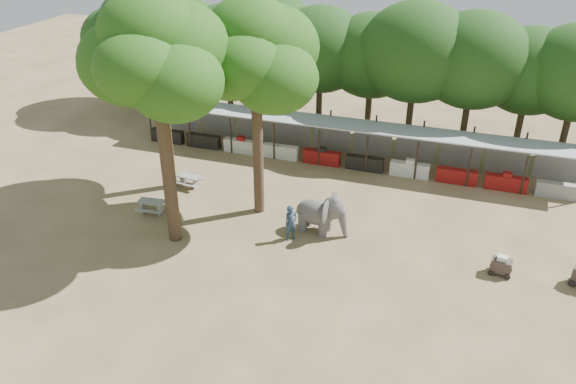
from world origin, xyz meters
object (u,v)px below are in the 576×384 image
(yard_tree_left, at_px, (156,48))
(elephant, at_px, (321,213))
(yard_tree_back, at_px, (254,55))
(cart_front, at_px, (501,265))
(picnic_table_far, at_px, (190,179))
(yard_tree_center, at_px, (155,56))
(picnic_table_near, at_px, (152,205))
(handler, at_px, (291,223))

(yard_tree_left, relative_size, elephant, 3.81)
(yard_tree_back, height_order, cart_front, yard_tree_back)
(yard_tree_back, bearing_deg, elephant, -16.78)
(picnic_table_far, bearing_deg, yard_tree_left, -164.73)
(yard_tree_center, height_order, picnic_table_far, yard_tree_center)
(yard_tree_back, distance_m, picnic_table_near, 9.92)
(picnic_table_near, relative_size, cart_front, 1.50)
(cart_front, bearing_deg, picnic_table_far, 176.51)
(yard_tree_left, xyz_separation_m, handler, (8.69, -3.38, -7.26))
(yard_tree_center, bearing_deg, yard_tree_left, 120.96)
(yard_tree_center, bearing_deg, yard_tree_back, 53.14)
(cart_front, bearing_deg, picnic_table_near, -172.28)
(yard_tree_left, relative_size, yard_tree_back, 0.97)
(yard_tree_left, relative_size, picnic_table_near, 6.86)
(handler, bearing_deg, cart_front, -48.46)
(yard_tree_back, xyz_separation_m, elephant, (3.93, -1.18, -7.45))
(handler, height_order, cart_front, handler)
(picnic_table_far, relative_size, cart_front, 1.42)
(yard_tree_center, xyz_separation_m, elephant, (6.93, 2.82, -8.11))
(elephant, xyz_separation_m, handler, (-1.24, -1.20, -0.15))
(yard_tree_back, height_order, picnic_table_near, yard_tree_back)
(yard_tree_center, xyz_separation_m, cart_front, (15.71, 1.92, -8.73))
(elephant, bearing_deg, handler, -130.69)
(yard_tree_left, bearing_deg, picnic_table_near, -78.20)
(yard_tree_center, height_order, elephant, yard_tree_center)
(yard_tree_left, bearing_deg, cart_front, -9.34)
(yard_tree_center, distance_m, elephant, 11.03)
(yard_tree_center, relative_size, elephant, 4.17)
(elephant, height_order, picnic_table_near, elephant)
(picnic_table_near, xyz_separation_m, picnic_table_far, (0.46, 3.48, -0.03))
(yard_tree_center, bearing_deg, cart_front, 6.98)
(yard_tree_center, bearing_deg, elephant, 22.13)
(yard_tree_center, relative_size, handler, 6.38)
(yard_tree_back, relative_size, picnic_table_far, 7.49)
(yard_tree_left, relative_size, handler, 5.84)
(yard_tree_left, distance_m, elephant, 12.40)
(yard_tree_back, xyz_separation_m, picnic_table_far, (-4.84, 1.17, -8.09))
(yard_tree_left, bearing_deg, yard_tree_back, -9.46)
(yard_tree_back, height_order, elephant, yard_tree_back)
(yard_tree_left, distance_m, yard_tree_center, 5.92)
(yard_tree_center, xyz_separation_m, yard_tree_back, (3.00, 4.00, -0.67))
(handler, bearing_deg, yard_tree_back, 88.22)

